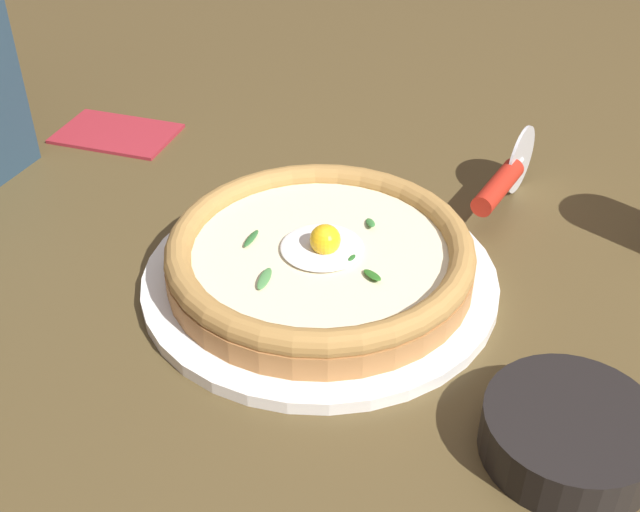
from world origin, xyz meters
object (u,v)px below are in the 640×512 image
at_px(side_bowl, 569,434).
at_px(pizza_cutter, 505,179).
at_px(folded_napkin, 116,132).
at_px(pizza, 320,255).

height_order(side_bowl, pizza_cutter, pizza_cutter).
distance_m(pizza_cutter, folded_napkin, 0.47).
height_order(pizza, side_bowl, pizza).
bearing_deg(folded_napkin, pizza, -18.52).
distance_m(pizza, pizza_cutter, 0.23).
distance_m(pizza, side_bowl, 0.26).
relative_size(pizza, folded_napkin, 1.98).
xyz_separation_m(pizza, side_bowl, (0.25, -0.08, -0.01)).
height_order(pizza, pizza_cutter, pizza_cutter).
xyz_separation_m(side_bowl, folded_napkin, (-0.62, 0.20, -0.01)).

